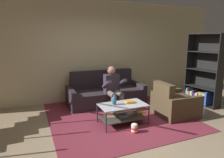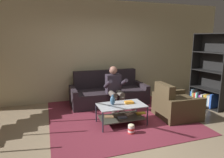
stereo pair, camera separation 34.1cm
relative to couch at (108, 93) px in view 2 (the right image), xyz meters
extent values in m
plane|color=gray|center=(-0.13, -1.87, -0.29)|extent=(16.80, 16.80, 0.00)
cube|color=#C2B68D|center=(-0.13, 0.59, 1.16)|extent=(8.40, 0.12, 2.90)
cube|color=#2A2128|center=(0.00, -0.06, -0.09)|extent=(1.86, 0.90, 0.40)
cube|color=black|center=(0.00, 0.30, 0.37)|extent=(1.86, 0.18, 0.50)
cube|color=#2A2128|center=(-1.00, -0.06, -0.03)|extent=(0.13, 0.90, 0.52)
cube|color=#2A2128|center=(1.00, -0.06, -0.03)|extent=(0.13, 0.90, 0.52)
cylinder|color=#5C544D|center=(-0.10, -0.82, -0.09)|extent=(0.14, 0.14, 0.40)
cylinder|color=#5C544D|center=(0.10, -0.82, -0.09)|extent=(0.14, 0.14, 0.40)
cylinder|color=#5C544D|center=(-0.10, -0.64, 0.16)|extent=(0.14, 0.42, 0.14)
cylinder|color=#5C544D|center=(0.10, -0.64, 0.16)|extent=(0.14, 0.42, 0.14)
cube|color=#322A36|center=(0.00, -0.43, 0.37)|extent=(0.38, 0.22, 0.50)
cylinder|color=#322A36|center=(-0.20, -0.61, 0.42)|extent=(0.09, 0.49, 0.31)
cylinder|color=#322A36|center=(0.20, -0.61, 0.42)|extent=(0.09, 0.49, 0.31)
sphere|color=#9C6756|center=(0.00, -0.43, 0.72)|extent=(0.21, 0.21, 0.21)
ellipsoid|color=black|center=(0.00, -0.41, 0.75)|extent=(0.21, 0.21, 0.13)
cube|color=#B4BAC4|center=(-0.17, -1.46, 0.14)|extent=(1.00, 0.57, 0.02)
cube|color=#404136|center=(-0.17, -1.46, -0.13)|extent=(0.92, 0.52, 0.02)
cylinder|color=#282B39|center=(-0.65, -1.73, -0.07)|extent=(0.03, 0.03, 0.44)
cylinder|color=#282B39|center=(0.32, -1.73, -0.07)|extent=(0.03, 0.03, 0.44)
cylinder|color=#282B39|center=(-0.65, -1.19, -0.07)|extent=(0.03, 0.03, 0.44)
cylinder|color=#282B39|center=(0.32, -1.19, -0.07)|extent=(0.03, 0.03, 0.44)
cube|color=#98754D|center=(-0.42, -1.39, -0.12)|extent=(0.23, 0.18, 0.02)
cube|color=#7090AF|center=(-0.16, -1.52, -0.11)|extent=(0.19, 0.12, 0.02)
cube|color=silver|center=(0.05, -1.39, -0.11)|extent=(0.20, 0.14, 0.02)
cube|color=gold|center=(0.32, -1.43, -0.11)|extent=(0.22, 0.13, 0.03)
cube|color=maroon|center=(-0.08, -0.86, -0.28)|extent=(3.13, 3.40, 0.01)
cube|color=#835A59|center=(-0.08, -0.86, -0.28)|extent=(1.72, 1.87, 0.00)
ellipsoid|color=#396185|center=(-0.35, -1.41, 0.25)|extent=(0.11, 0.11, 0.19)
cylinder|color=#396185|center=(-0.35, -1.41, 0.35)|extent=(0.05, 0.05, 0.04)
cube|color=orange|center=(0.03, -1.43, 0.17)|extent=(0.18, 0.17, 0.03)
cube|color=orange|center=(0.02, -1.43, 0.19)|extent=(0.19, 0.14, 0.02)
cube|color=black|center=(2.39, -0.66, 0.69)|extent=(0.34, 0.07, 1.95)
cube|color=black|center=(2.61, -1.10, 0.69)|extent=(0.16, 0.94, 1.95)
cube|color=black|center=(2.45, -1.12, -0.28)|extent=(0.47, 0.95, 0.02)
cube|color=black|center=(2.45, -1.12, 0.20)|extent=(0.47, 0.95, 0.02)
cube|color=black|center=(2.45, -1.12, 0.69)|extent=(0.47, 0.95, 0.02)
cube|color=black|center=(2.45, -1.12, 1.17)|extent=(0.47, 0.95, 0.02)
cube|color=black|center=(2.45, -1.12, 1.65)|extent=(0.47, 0.95, 0.02)
cube|color=#235FAA|center=(2.36, -0.70, -0.11)|extent=(0.24, 0.06, 0.31)
cube|color=#7594AD|center=(2.39, -0.73, -0.08)|extent=(0.29, 0.07, 0.38)
cube|color=gold|center=(2.39, -0.78, -0.13)|extent=(0.28, 0.07, 0.28)
cube|color=red|center=(2.41, -0.82, -0.12)|extent=(0.31, 0.08, 0.30)
cube|color=silver|center=(2.39, -0.87, -0.11)|extent=(0.26, 0.06, 0.31)
cube|color=teal|center=(2.42, -0.90, -0.10)|extent=(0.31, 0.08, 0.33)
cube|color=black|center=(2.42, -0.95, -0.09)|extent=(0.29, 0.08, 0.35)
cube|color=#933592|center=(2.40, -1.01, -0.13)|extent=(0.23, 0.08, 0.28)
cube|color=silver|center=(2.41, -1.06, -0.11)|extent=(0.23, 0.07, 0.31)
cube|color=#25262F|center=(2.45, -1.09, -0.13)|extent=(0.30, 0.08, 0.28)
cube|color=gold|center=(2.46, -1.14, -0.11)|extent=(0.31, 0.10, 0.32)
cube|color=orange|center=(2.43, -1.20, -0.10)|extent=(0.23, 0.06, 0.34)
cube|color=#7B9CAE|center=(2.45, -1.25, -0.10)|extent=(0.27, 0.09, 0.33)
cube|color=silver|center=(2.48, -1.29, -0.11)|extent=(0.31, 0.08, 0.32)
cube|color=#2B53B7|center=(2.49, -1.33, -0.08)|extent=(0.31, 0.10, 0.38)
cube|color=#493B26|center=(1.21, -1.51, -0.07)|extent=(0.90, 0.67, 0.45)
cube|color=#493B26|center=(0.85, -1.50, 0.35)|extent=(0.18, 0.64, 0.38)
cube|color=#493B26|center=(1.20, -1.88, -0.02)|extent=(0.88, 0.14, 0.55)
cube|color=#493B26|center=(1.22, -1.14, -0.02)|extent=(0.88, 0.14, 0.55)
cylinder|color=red|center=(-0.14, -1.94, -0.27)|extent=(0.13, 0.13, 0.04)
cylinder|color=white|center=(-0.14, -1.94, -0.23)|extent=(0.13, 0.13, 0.04)
cylinder|color=red|center=(-0.14, -1.94, -0.19)|extent=(0.13, 0.13, 0.04)
cylinder|color=white|center=(-0.14, -1.94, -0.15)|extent=(0.13, 0.13, 0.04)
ellipsoid|color=beige|center=(-0.14, -1.94, -0.11)|extent=(0.12, 0.12, 0.04)
camera|label=1|loc=(-1.95, -5.11, 1.54)|focal=32.00mm
camera|label=2|loc=(-1.63, -5.23, 1.54)|focal=32.00mm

